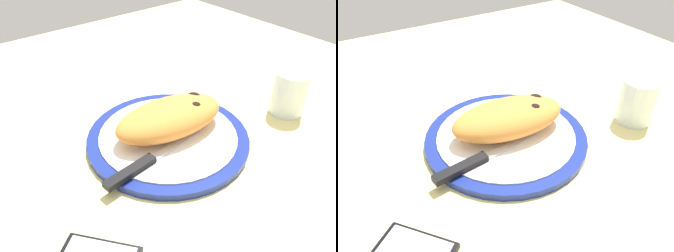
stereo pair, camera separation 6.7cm
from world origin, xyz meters
TOP-DOWN VIEW (x-y plane):
  - ground_plane at (0.00, 0.00)cm, footprint 150.00×150.00cm
  - plate at (0.00, 0.00)cm, footprint 32.91×32.91cm
  - calzone at (-0.97, -0.56)cm, footprint 24.66×14.55cm
  - fork at (0.34, -7.20)cm, footprint 15.21×4.60cm
  - knife at (9.85, 4.65)cm, footprint 22.85×4.16cm
  - water_glass at (-28.10, 8.55)cm, footprint 7.61×7.61cm

SIDE VIEW (x-z plane):
  - ground_plane at x=0.00cm, z-range -3.00..0.00cm
  - plate at x=0.00cm, z-range -0.04..1.75cm
  - fork at x=0.34cm, z-range 1.79..2.19cm
  - knife at x=9.85cm, z-range 1.70..2.90cm
  - water_glass at x=-28.10cm, z-range -0.70..9.30cm
  - calzone at x=-0.97cm, z-range 1.81..8.39cm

